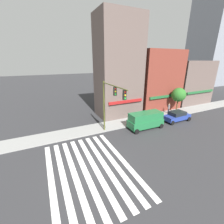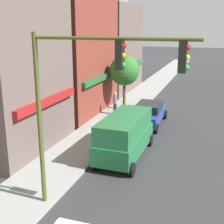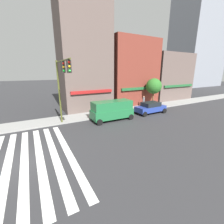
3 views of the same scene
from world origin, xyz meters
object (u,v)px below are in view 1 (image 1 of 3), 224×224
object	(u,v)px
pedestrian_grey_coat	(169,108)
traffic_signal	(111,99)
sedan_blue	(177,116)
street_tree	(179,95)
van_green	(146,120)

from	to	relation	value
pedestrian_grey_coat	traffic_signal	bearing A→B (deg)	119.10
sedan_blue	pedestrian_grey_coat	xyz separation A→B (m)	(1.30, 3.03, 0.23)
pedestrian_grey_coat	street_tree	distance (m)	2.92
traffic_signal	van_green	xyz separation A→B (m)	(5.57, 0.35, -3.66)
traffic_signal	pedestrian_grey_coat	xyz separation A→B (m)	(13.04, 3.38, -3.88)
pedestrian_grey_coat	street_tree	size ratio (longest dim) A/B	0.39
traffic_signal	street_tree	distance (m)	15.20
van_green	sedan_blue	distance (m)	6.18
pedestrian_grey_coat	van_green	bearing A→B (deg)	126.63
van_green	street_tree	size ratio (longest dim) A/B	1.12
sedan_blue	van_green	bearing A→B (deg)	179.09
traffic_signal	pedestrian_grey_coat	world-z (taller)	traffic_signal
van_green	pedestrian_grey_coat	distance (m)	8.06
traffic_signal	pedestrian_grey_coat	size ratio (longest dim) A/B	3.84
traffic_signal	van_green	bearing A→B (deg)	3.62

